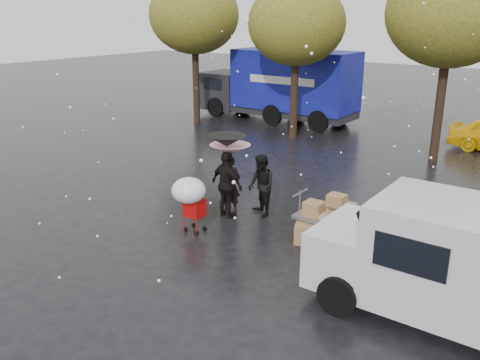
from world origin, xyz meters
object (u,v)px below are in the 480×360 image
Objects in this scene: person_black at (227,185)px; vendor_cart at (330,213)px; white_van at (463,265)px; shopping_cart at (190,193)px; person_pink at (230,185)px; blue_truck at (280,85)px.

person_black reaches higher than vendor_cart.
white_van reaches higher than person_black.
shopping_cart reaches higher than vendor_cart.
vendor_cart is (3.02, -0.05, -0.07)m from person_pink.
person_black is at bearing 86.85° from shopping_cart.
person_black is 1.25× the size of shopping_cart.
shopping_cart is at bearing -106.15° from person_pink.
person_black is 1.21× the size of vendor_cart.
blue_truck is (-5.65, 11.69, 0.84)m from person_black.
person_black is 13.01m from blue_truck.
vendor_cart is at bearing 152.07° from white_van.
person_black is at bearing 166.32° from white_van.
blue_truck is at bearing -55.57° from person_black.
shopping_cart is at bearing 178.83° from white_van.
blue_truck is at bearing 132.02° from white_van.
white_van is at bearing -1.17° from shopping_cart.
person_black is at bearing -85.75° from person_pink.
blue_truck reaches higher than person_pink.
vendor_cart is 14.30m from blue_truck.
person_black is at bearing -174.80° from vendor_cart.
person_black is 1.40m from shopping_cart.
vendor_cart is (2.89, 0.26, -0.19)m from person_black.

